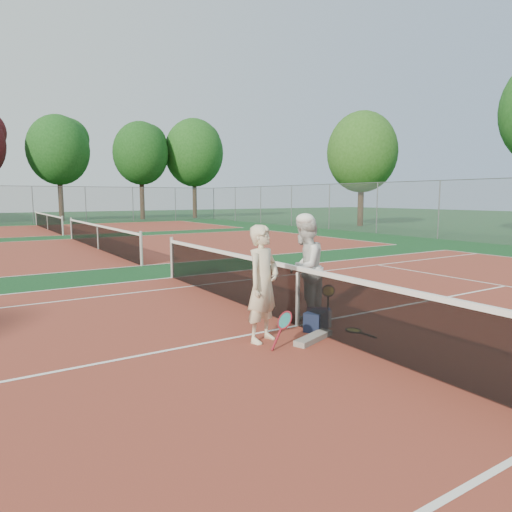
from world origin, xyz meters
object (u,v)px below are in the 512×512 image
Objects in this scene: racket_spare at (354,330)px; water_bottle at (329,319)px; player_b at (305,268)px; player_a at (263,284)px; racket_red at (285,330)px; racket_black_held at (328,299)px; sports_bag_purple at (317,317)px; sports_bag_navy at (316,321)px; net_main at (298,296)px.

water_bottle is at bearing 27.02° from racket_spare.
player_b is 3.03× the size of racket_spare.
player_a is 3.41× the size of racket_red.
racket_spare is at bearing 19.99° from racket_black_held.
player_b is 5.27× the size of sports_bag_purple.
player_b is 1.83m from racket_red.
sports_bag_navy is 0.36m from sports_bag_purple.
net_main is 1.07m from player_a.
racket_black_held is at bearing 21.58° from racket_red.
player_b reaches higher than sports_bag_purple.
net_main is 0.71m from player_b.
sports_bag_purple is (-0.70, -0.52, -0.13)m from racket_black_held.
sports_bag_navy is (0.91, 0.38, -0.10)m from racket_red.
sports_bag_navy is (-0.36, -0.76, -0.75)m from player_b.
water_bottle is (-0.66, -0.76, -0.12)m from racket_black_held.
racket_black_held is 1.56× the size of sports_bag_purple.
racket_spare is (1.51, -0.39, -0.86)m from player_a.
net_main reaches higher than sports_bag_navy.
racket_spare is at bearing -9.40° from racket_red.
racket_spare is 0.45m from water_bottle.
player_b is 3.37× the size of racket_black_held.
player_a reaches higher than sports_bag_purple.
racket_spare is (-0.45, -1.13, -0.25)m from racket_black_held.
sports_bag_navy is at bearing 52.55° from racket_spare.
sports_bag_navy is at bearing -133.60° from sports_bag_purple.
water_bottle is at bearing -22.64° from player_a.
sports_bag_navy reaches higher than racket_spare.
racket_black_held is at bearing 49.29° from water_bottle.
racket_black_held is 1.34× the size of sports_bag_navy.
racket_red is 0.86× the size of racket_spare.
player_a is 5.87× the size of water_bottle.
sports_bag_purple is at bearing 100.55° from water_bottle.
player_b is at bearing -47.05° from racket_black_held.
water_bottle is at bearing -44.76° from net_main.
player_a is at bearing 178.53° from sports_bag_navy.
player_a reaches higher than racket_red.
player_a is 1.78m from racket_spare.
player_b is 0.93m from sports_bag_purple.
sports_bag_purple is (1.26, 0.23, -0.74)m from player_a.
player_b is 3.52× the size of racket_red.
sports_bag_navy reaches higher than sports_bag_purple.
racket_spare is 1.74× the size of sports_bag_purple.
net_main is 6.05× the size of player_b.
net_main is 0.51m from sports_bag_purple.
player_a is at bearing -159.12° from net_main.
player_b is (0.44, 0.38, 0.40)m from net_main.
net_main is at bearing 36.31° from racket_spare.
net_main is 27.38× the size of sports_bag_navy.
racket_red reaches higher than water_bottle.
sports_bag_navy is (0.08, -0.38, -0.35)m from net_main.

